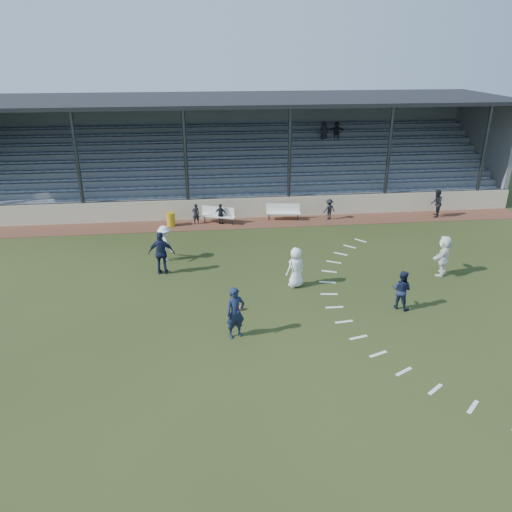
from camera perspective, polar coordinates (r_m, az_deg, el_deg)
The scene contains 19 objects.
ground at distance 19.59m, azimuth 0.83°, elevation -6.35°, with size 90.00×90.00×0.00m, color #2B3716.
cinder_track at distance 29.15m, azimuth -1.78°, elevation 3.77°, with size 34.00×2.00×0.02m, color brown.
retaining_wall at distance 29.96m, azimuth -1.96°, elevation 5.49°, with size 34.00×0.18×1.20m, color beige.
bench_left at distance 29.09m, azimuth -4.35°, elevation 4.86°, with size 2.00×1.19×0.95m.
bench_right at distance 29.61m, azimuth 3.12°, elevation 5.23°, with size 2.04×0.73×0.95m.
trash_bin at distance 28.99m, azimuth -9.72°, elevation 4.16°, with size 0.48×0.48×0.77m, color gold.
football at distance 19.66m, azimuth -1.71°, elevation -5.92°, with size 0.20×0.20×0.20m, color #C94A0B.
player_white_lead at distance 21.26m, azimuth 4.57°, elevation -1.30°, with size 0.86×0.56×1.77m, color white.
player_navy_lead at distance 17.58m, azimuth -2.36°, elevation -6.50°, with size 0.69×0.45×1.90m, color #161F3C.
player_navy_mid at distance 20.28m, azimuth 16.29°, elevation -3.74°, with size 0.77×0.60×1.59m, color #161F3C.
player_white_wing at distance 24.19m, azimuth -10.39°, elevation 1.44°, with size 1.12×0.65×1.74m, color white.
player_navy_wing at distance 22.74m, azimuth -10.74°, elevation 0.33°, with size 1.17×0.49×1.99m, color #161F3C.
player_white_back at distance 23.81m, azimuth 20.65°, elevation 0.07°, with size 1.72×0.55×1.85m, color white.
official at distance 31.90m, azimuth 19.91°, elevation 5.67°, with size 0.81×0.63×1.66m, color black.
sub_left_near at distance 29.05m, azimuth -6.89°, elevation 4.81°, with size 0.44×0.29×1.20m, color black.
sub_left_far at distance 28.88m, azimuth -4.04°, elevation 4.80°, with size 0.70×0.29×1.19m, color black.
sub_right at distance 29.94m, azimuth 8.35°, elevation 5.32°, with size 0.79×0.46×1.23m, color black.
grandstand at distance 34.09m, azimuth -2.64°, elevation 10.43°, with size 34.60×9.00×6.61m.
penalty_arc at distance 20.47m, azimuth 12.40°, elevation -5.55°, with size 3.89×14.63×0.01m.
Camera 1 is at (-2.21, -16.94, 9.60)m, focal length 35.00 mm.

